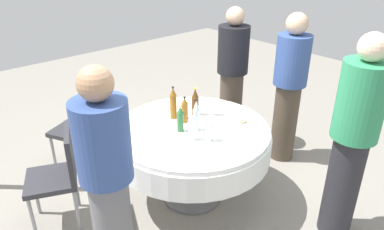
{
  "coord_description": "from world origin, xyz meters",
  "views": [
    {
      "loc": [
        -2.09,
        1.86,
        2.24
      ],
      "look_at": [
        0.0,
        0.0,
        0.86
      ],
      "focal_mm": 34.17,
      "sensor_mm": 36.0,
      "label": 1
    }
  ],
  "objects": [
    {
      "name": "wine_glass_near",
      "position": [
        0.05,
        -0.31,
        0.84
      ],
      "size": [
        0.06,
        0.06,
        0.14
      ],
      "color": "white",
      "rests_on": "dining_table"
    },
    {
      "name": "fork_north",
      "position": [
        0.38,
        -0.34,
        0.74
      ],
      "size": [
        0.16,
        0.12,
        0.0
      ],
      "primitive_type": "cube",
      "rotation": [
        0.0,
        0.0,
        2.52
      ],
      "color": "silver",
      "rests_on": "dining_table"
    },
    {
      "name": "plate_mid",
      "position": [
        -0.23,
        -0.39,
        0.75
      ],
      "size": [
        0.21,
        0.21,
        0.04
      ],
      "color": "white",
      "rests_on": "dining_table"
    },
    {
      "name": "chair_far",
      "position": [
        1.1,
        0.54,
        0.52
      ],
      "size": [
        0.54,
        0.54,
        0.87
      ],
      "rotation": [
        0.0,
        0.0,
        -1.11
      ],
      "color": "#2D2D33",
      "rests_on": "ground_plane"
    },
    {
      "name": "chair_outer",
      "position": [
        0.47,
        1.03,
        0.52
      ],
      "size": [
        0.53,
        0.53,
        0.87
      ],
      "rotation": [
        0.0,
        0.0,
        -0.43
      ],
      "color": "#2D2D33",
      "rests_on": "ground_plane"
    },
    {
      "name": "bottle_clear_right",
      "position": [
        -0.05,
        -0.0,
        0.88
      ],
      "size": [
        0.06,
        0.06,
        0.29
      ],
      "color": "silver",
      "rests_on": "dining_table"
    },
    {
      "name": "dining_table",
      "position": [
        0.0,
        0.0,
        0.59
      ],
      "size": [
        1.39,
        1.39,
        0.74
      ],
      "color": "white",
      "rests_on": "ground_plane"
    },
    {
      "name": "bottle_green_north",
      "position": [
        0.02,
        0.11,
        0.85
      ],
      "size": [
        0.06,
        0.06,
        0.24
      ],
      "color": "#2D6B38",
      "rests_on": "dining_table"
    },
    {
      "name": "ground_plane",
      "position": [
        0.0,
        0.0,
        0.0
      ],
      "size": [
        10.0,
        10.0,
        0.0
      ],
      "primitive_type": "plane",
      "color": "gray"
    },
    {
      "name": "person_right",
      "position": [
        -1.12,
        -0.61,
        0.88
      ],
      "size": [
        0.34,
        0.34,
        1.68
      ],
      "rotation": [
        0.0,
        0.0,
        2.07
      ],
      "color": "#26262B",
      "rests_on": "ground_plane"
    },
    {
      "name": "plate_south",
      "position": [
        -0.18,
        0.33,
        0.75
      ],
      "size": [
        0.23,
        0.23,
        0.02
      ],
      "color": "white",
      "rests_on": "dining_table"
    },
    {
      "name": "wine_glass_north",
      "position": [
        -0.15,
        0.14,
        0.85
      ],
      "size": [
        0.06,
        0.06,
        0.16
      ],
      "color": "white",
      "rests_on": "dining_table"
    },
    {
      "name": "plate_left",
      "position": [
        0.5,
        0.01,
        0.75
      ],
      "size": [
        0.24,
        0.24,
        0.02
      ],
      "color": "white",
      "rests_on": "dining_table"
    },
    {
      "name": "wine_glass_far",
      "position": [
        -0.26,
        0.04,
        0.85
      ],
      "size": [
        0.07,
        0.07,
        0.15
      ],
      "color": "white",
      "rests_on": "dining_table"
    },
    {
      "name": "person_front",
      "position": [
        -0.34,
        1.02,
        0.85
      ],
      "size": [
        0.34,
        0.34,
        1.62
      ],
      "rotation": [
        0.0,
        0.0,
        0.32
      ],
      "color": "slate",
      "rests_on": "ground_plane"
    },
    {
      "name": "fork_west",
      "position": [
        0.23,
        -0.48,
        0.74
      ],
      "size": [
        0.16,
        0.11,
        0.0
      ],
      "primitive_type": "cube",
      "rotation": [
        0.0,
        0.0,
        5.71
      ],
      "color": "silver",
      "rests_on": "dining_table"
    },
    {
      "name": "person_north",
      "position": [
        -0.14,
        -1.22,
        0.84
      ],
      "size": [
        0.34,
        0.34,
        1.6
      ],
      "rotation": [
        0.0,
        0.0,
        3.03
      ],
      "color": "#4C3F33",
      "rests_on": "ground_plane"
    },
    {
      "name": "person_west",
      "position": [
        0.48,
        -1.03,
        0.83
      ],
      "size": [
        0.34,
        0.34,
        1.59
      ],
      "rotation": [
        0.0,
        0.0,
        3.58
      ],
      "color": "#4C3F33",
      "rests_on": "ground_plane"
    },
    {
      "name": "bottle_amber_near",
      "position": [
        0.25,
        0.0,
        0.88
      ],
      "size": [
        0.06,
        0.06,
        0.31
      ],
      "color": "#8C5619",
      "rests_on": "dining_table"
    },
    {
      "name": "bottle_brown_front",
      "position": [
        0.18,
        -0.2,
        0.86
      ],
      "size": [
        0.07,
        0.07,
        0.27
      ],
      "color": "#593314",
      "rests_on": "dining_table"
    },
    {
      "name": "bottle_amber_west",
      "position": [
        0.13,
        -0.03,
        0.85
      ],
      "size": [
        0.06,
        0.06,
        0.24
      ],
      "color": "#8C5619",
      "rests_on": "dining_table"
    },
    {
      "name": "knife_front",
      "position": [
        0.12,
        0.24,
        0.74
      ],
      "size": [
        0.17,
        0.08,
        0.0
      ],
      "primitive_type": "cube",
      "rotation": [
        0.0,
        0.0,
        0.37
      ],
      "color": "silver",
      "rests_on": "dining_table"
    }
  ]
}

